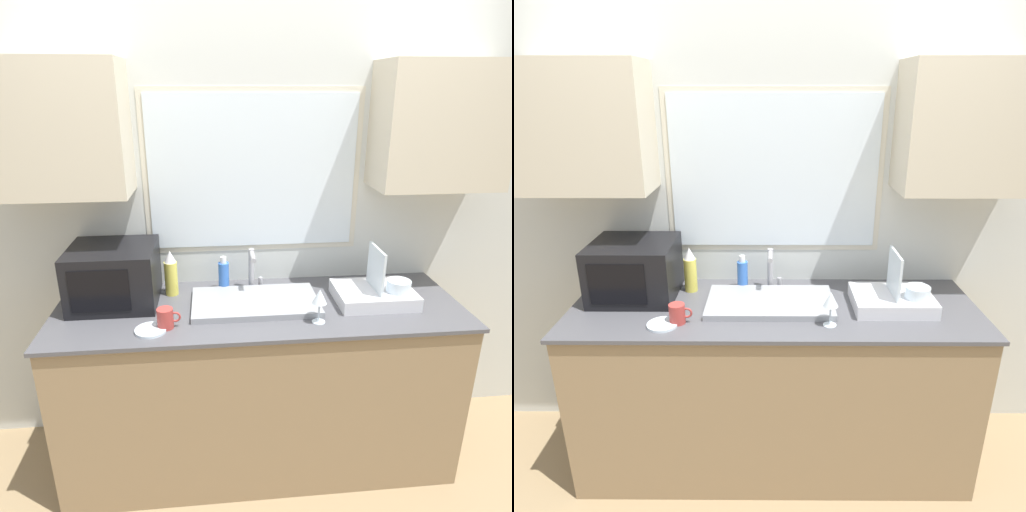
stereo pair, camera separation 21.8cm
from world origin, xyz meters
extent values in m
plane|color=#937A56|center=(0.00, 0.00, 0.00)|extent=(12.00, 12.00, 0.00)
cube|color=#8C7251|center=(0.00, 0.33, 0.46)|extent=(2.02, 0.67, 0.92)
cube|color=#4C4C51|center=(0.00, 0.33, 0.93)|extent=(2.05, 0.70, 0.02)
cube|color=silver|center=(0.00, 0.70, 1.30)|extent=(6.00, 0.06, 2.60)
cube|color=beige|center=(0.00, 0.67, 1.55)|extent=(1.15, 0.01, 0.86)
cube|color=silver|center=(0.00, 0.66, 1.55)|extent=(1.09, 0.01, 0.80)
cube|color=beige|center=(-0.92, 0.51, 1.80)|extent=(0.63, 0.32, 0.61)
cube|color=beige|center=(0.92, 0.51, 1.80)|extent=(0.63, 0.32, 0.61)
cube|color=gray|center=(-0.02, 0.34, 0.95)|extent=(0.64, 0.36, 0.03)
cylinder|color=#99999E|center=(-0.02, 0.55, 1.05)|extent=(0.03, 0.03, 0.23)
cylinder|color=#99999E|center=(-0.02, 0.48, 1.15)|extent=(0.03, 0.14, 0.03)
cylinder|color=#99999E|center=(0.03, 0.55, 0.97)|extent=(0.02, 0.02, 0.06)
cube|color=black|center=(-0.73, 0.45, 1.09)|extent=(0.42, 0.39, 0.30)
cube|color=black|center=(-0.76, 0.26, 1.09)|extent=(0.28, 0.01, 0.21)
cube|color=silver|center=(0.59, 0.33, 0.97)|extent=(0.39, 0.30, 0.07)
cube|color=silver|center=(0.59, 0.33, 1.12)|extent=(0.01, 0.22, 0.22)
cylinder|color=silver|center=(0.70, 0.28, 1.04)|extent=(0.12, 0.12, 0.06)
cylinder|color=#D8CC4C|center=(-0.45, 0.51, 1.03)|extent=(0.07, 0.07, 0.18)
cone|color=silver|center=(-0.45, 0.51, 1.15)|extent=(0.06, 0.06, 0.06)
cylinder|color=blue|center=(-0.17, 0.54, 1.02)|extent=(0.06, 0.06, 0.16)
cylinder|color=white|center=(-0.17, 0.54, 1.11)|extent=(0.03, 0.03, 0.03)
cylinder|color=#A53833|center=(-0.45, 0.15, 0.99)|extent=(0.07, 0.07, 0.10)
torus|color=#A53833|center=(-0.41, 0.15, 0.99)|extent=(0.05, 0.01, 0.05)
cylinder|color=silver|center=(0.26, 0.13, 0.94)|extent=(0.06, 0.06, 0.00)
cylinder|color=silver|center=(0.26, 0.13, 0.99)|extent=(0.01, 0.01, 0.10)
cone|color=silver|center=(0.26, 0.13, 1.07)|extent=(0.07, 0.07, 0.07)
cylinder|color=silver|center=(-0.52, 0.12, 0.94)|extent=(0.14, 0.14, 0.01)
camera|label=1|loc=(-0.23, -1.73, 1.98)|focal=32.00mm
camera|label=2|loc=(-0.01, -1.74, 1.98)|focal=32.00mm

